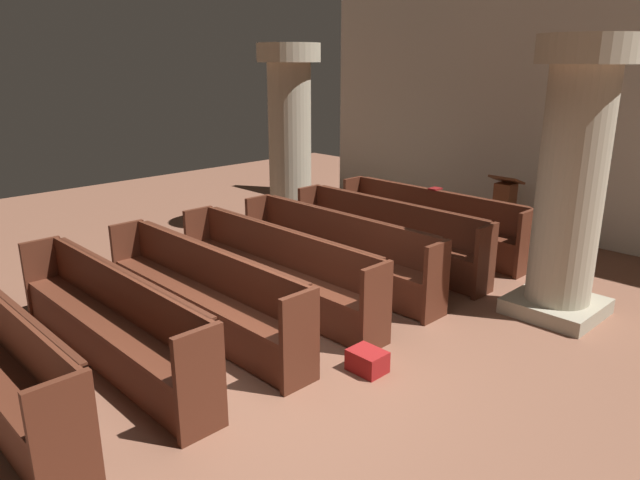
{
  "coord_description": "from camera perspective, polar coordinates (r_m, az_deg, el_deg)",
  "views": [
    {
      "loc": [
        3.96,
        -3.33,
        2.86
      ],
      "look_at": [
        -0.95,
        1.44,
        0.75
      ],
      "focal_mm": 33.0,
      "sensor_mm": 36.0,
      "label": 1
    }
  ],
  "objects": [
    {
      "name": "ground_plane",
      "position": [
        5.91,
        -3.73,
        -11.85
      ],
      "size": [
        19.2,
        19.2,
        0.0
      ],
      "primitive_type": "plane",
      "color": "brown"
    },
    {
      "name": "back_wall",
      "position": [
        10.22,
        23.5,
        12.34
      ],
      "size": [
        10.0,
        0.16,
        4.5
      ],
      "primitive_type": "cube",
      "color": "beige",
      "rests_on": "ground"
    },
    {
      "name": "pew_row_0",
      "position": [
        9.25,
        10.6,
        2.01
      ],
      "size": [
        3.25,
        0.47,
        0.92
      ],
      "color": "#562819",
      "rests_on": "ground"
    },
    {
      "name": "pew_row_1",
      "position": [
        8.45,
        6.5,
        0.75
      ],
      "size": [
        3.25,
        0.46,
        0.92
      ],
      "color": "#562819",
      "rests_on": "ground"
    },
    {
      "name": "pew_row_2",
      "position": [
        7.71,
        1.58,
        -0.76
      ],
      "size": [
        3.25,
        0.46,
        0.92
      ],
      "color": "#562819",
      "rests_on": "ground"
    },
    {
      "name": "pew_row_3",
      "position": [
        7.04,
        -4.33,
        -2.57
      ],
      "size": [
        3.25,
        0.47,
        0.92
      ],
      "color": "#562819",
      "rests_on": "ground"
    },
    {
      "name": "pew_row_4",
      "position": [
        6.47,
        -11.41,
        -4.69
      ],
      "size": [
        3.25,
        0.46,
        0.92
      ],
      "color": "#562819",
      "rests_on": "ground"
    },
    {
      "name": "pew_row_5",
      "position": [
        6.03,
        -19.73,
        -7.07
      ],
      "size": [
        3.25,
        0.46,
        0.92
      ],
      "color": "#562819",
      "rests_on": "ground"
    },
    {
      "name": "pillar_aisle_side",
      "position": [
        7.05,
        23.25,
        5.65
      ],
      "size": [
        1.05,
        1.05,
        3.11
      ],
      "color": "#9F967E",
      "rests_on": "ground"
    },
    {
      "name": "pillar_far_side",
      "position": [
        10.1,
        -2.95,
        10.09
      ],
      "size": [
        1.05,
        1.05,
        3.11
      ],
      "color": "#9F967E",
      "rests_on": "ground"
    },
    {
      "name": "lectern",
      "position": [
        10.06,
        17.36,
        2.5
      ],
      "size": [
        0.48,
        0.45,
        1.08
      ],
      "color": "brown",
      "rests_on": "ground"
    },
    {
      "name": "hymn_book",
      "position": [
        9.33,
        11.11,
        4.9
      ],
      "size": [
        0.15,
        0.19,
        0.02
      ],
      "primitive_type": "cube",
      "color": "maroon",
      "rests_on": "pew_row_0"
    },
    {
      "name": "kneeler_box_red",
      "position": [
        5.74,
        4.61,
        -11.61
      ],
      "size": [
        0.35,
        0.27,
        0.21
      ],
      "primitive_type": "cube",
      "color": "maroon",
      "rests_on": "ground"
    }
  ]
}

